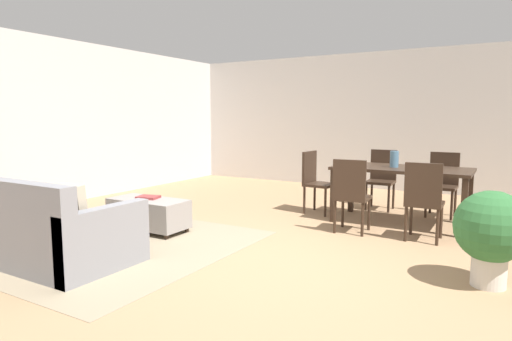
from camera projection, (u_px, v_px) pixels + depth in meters
name	position (u px, v px, depth m)	size (l,w,h in m)	color
ground_plane	(278.00, 260.00, 4.38)	(10.80, 10.80, 0.00)	#9E7A56
wall_back	(397.00, 121.00, 8.50)	(9.00, 0.12, 2.70)	beige
wall_left	(40.00, 122.00, 6.91)	(0.12, 11.00, 2.70)	beige
area_rug	(104.00, 242.00, 4.99)	(3.00, 2.80, 0.01)	gray
couch	(41.00, 231.00, 4.38)	(1.90, 0.97, 0.86)	gray
ottoman_table	(149.00, 213.00, 5.49)	(1.02, 0.47, 0.41)	gray
dining_table	(401.00, 174.00, 5.84)	(1.74, 0.88, 0.76)	#332319
dining_chair_near_left	(351.00, 192.00, 5.35)	(0.42, 0.42, 0.92)	#332319
dining_chair_near_right	(424.00, 197.00, 4.98)	(0.41, 0.41, 0.92)	#332319
dining_chair_far_left	(382.00, 176.00, 6.81)	(0.41, 0.41, 0.92)	#332319
dining_chair_far_right	(443.00, 180.00, 6.32)	(0.41, 0.41, 0.92)	#332319
dining_chair_head_east	(508.00, 194.00, 5.21)	(0.40, 0.40, 0.92)	#332319
dining_chair_head_west	(315.00, 178.00, 6.53)	(0.42, 0.42, 0.92)	#332319
vase_centerpiece	(394.00, 159.00, 5.84)	(0.11, 0.11, 0.22)	slate
book_on_ottoman	(148.00, 197.00, 5.52)	(0.26, 0.20, 0.03)	maroon
potted_plant	(491.00, 230.00, 3.66)	(0.61, 0.61, 0.82)	beige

